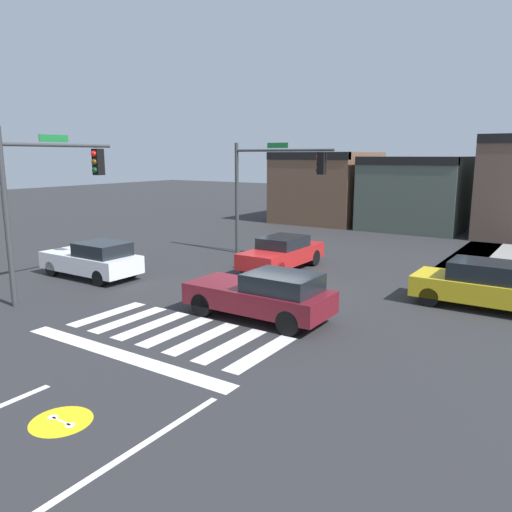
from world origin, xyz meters
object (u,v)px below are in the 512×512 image
Objects in this scene: car_red at (282,253)px; car_yellow at (482,285)px; car_white at (93,260)px; traffic_signal_northwest at (273,178)px; car_maroon at (263,295)px; traffic_signal_southwest at (50,184)px.

car_yellow reaches higher than car_red.
car_yellow is 14.27m from car_white.
traffic_signal_northwest is 10.80m from car_yellow.
traffic_signal_northwest reaches higher than car_red.
traffic_signal_northwest is 9.77m from car_maroon.
traffic_signal_southwest is 4.03m from car_white.
traffic_signal_southwest is 1.34× the size of car_white.
car_red is at bearing -64.27° from car_maroon.
traffic_signal_southwest is at bearing 113.25° from car_white.
traffic_signal_northwest reaches higher than car_white.
traffic_signal_southwest is 9.46m from car_red.
traffic_signal_northwest is at bearing 161.96° from car_yellow.
car_red is at bearing 172.18° from car_yellow.
car_yellow is (8.06, -1.11, 0.01)m from car_red.
traffic_signal_southwest is 1.25× the size of car_red.
car_red is at bearing -30.72° from traffic_signal_southwest.
traffic_signal_northwest is at bearing -116.92° from car_white.
traffic_signal_northwest is 4.11m from car_red.
car_red is 7.71m from car_white.
car_yellow is 0.99× the size of car_white.
car_white is at bearing -162.79° from car_yellow.
car_yellow is (12.62, 6.57, -3.09)m from traffic_signal_southwest.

